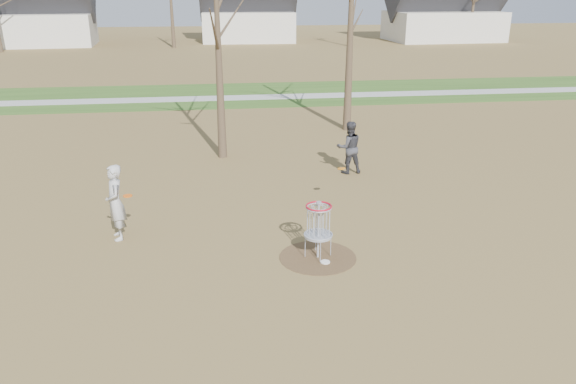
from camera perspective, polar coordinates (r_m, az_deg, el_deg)
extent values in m
plane|color=brown|center=(13.16, 3.04, -6.65)|extent=(160.00, 160.00, 0.00)
cube|color=#2D5119|center=(33.14, -3.64, 9.88)|extent=(160.00, 8.00, 0.01)
cube|color=#9E9E99|center=(32.15, -3.51, 9.58)|extent=(160.00, 1.50, 0.01)
cylinder|color=#47331E|center=(13.16, 3.04, -6.63)|extent=(1.80, 1.80, 0.01)
imported|color=#B4B4B4|center=(14.37, -17.12, -1.03)|extent=(0.62, 0.79, 1.90)
imported|color=#35353A|center=(18.83, 6.23, 4.53)|extent=(0.90, 0.72, 1.77)
cylinder|color=white|center=(12.92, 3.81, -7.11)|extent=(0.22, 0.22, 0.02)
cylinder|color=orange|center=(15.61, 5.45, 2.40)|extent=(0.22, 0.22, 0.07)
cylinder|color=#E95A0C|center=(14.00, -15.98, -0.37)|extent=(0.22, 0.22, 0.02)
cylinder|color=#9EA3AD|center=(12.87, 3.10, -3.97)|extent=(0.05, 0.05, 1.35)
cylinder|color=#9EA3AD|center=(12.92, 3.09, -4.47)|extent=(0.64, 0.64, 0.04)
torus|color=#9EA3AD|center=(12.64, 3.14, -1.59)|extent=(0.60, 0.60, 0.04)
torus|color=#B20B1F|center=(12.63, 3.15, -1.44)|extent=(0.60, 0.60, 0.04)
cone|color=#382B1E|center=(20.15, -7.08, 13.84)|extent=(0.32, 0.32, 7.50)
cone|color=#382B1E|center=(24.27, 6.36, 16.13)|extent=(0.36, 0.36, 8.50)
cone|color=#382B1E|center=(59.66, -11.81, 18.47)|extent=(0.40, 0.40, 9.00)
cone|color=#382B1E|center=(60.28, 6.40, 17.81)|extent=(0.32, 0.32, 7.00)
cone|color=#382B1E|center=(66.81, 18.34, 17.84)|extent=(0.38, 0.38, 8.50)
cube|color=silver|center=(66.10, -23.99, 14.82)|extent=(11.46, 7.75, 3.20)
cube|color=silver|center=(65.80, -4.03, 16.42)|extent=(10.24, 7.34, 3.20)
cube|color=silver|center=(68.86, 15.44, 15.95)|extent=(12.40, 8.62, 3.20)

